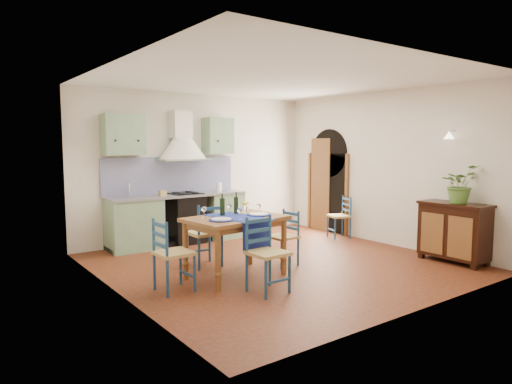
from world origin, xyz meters
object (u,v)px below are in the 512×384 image
sideboard (454,230)px  potted_plant (459,184)px  dining_table (236,224)px  chair_near (266,253)px

sideboard → potted_plant: potted_plant is taller
dining_table → sideboard: 3.46m
dining_table → chair_near: 0.80m
chair_near → potted_plant: (3.21, -0.65, 0.74)m
sideboard → chair_near: bearing=169.8°
dining_table → sideboard: size_ratio=1.34×
potted_plant → chair_near: bearing=168.6°
dining_table → sideboard: bearing=-22.8°
dining_table → sideboard: dining_table is taller
sideboard → potted_plant: 0.73m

